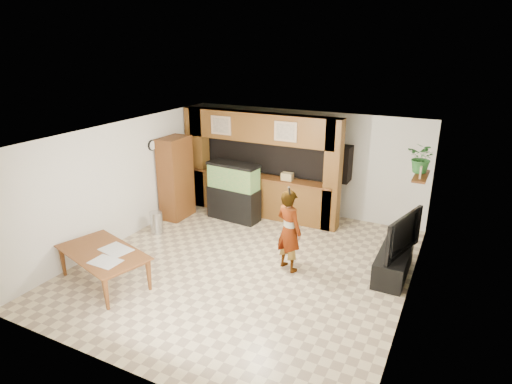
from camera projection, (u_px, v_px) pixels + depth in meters
The scene contains 21 objects.
floor at pixel (246, 265), 8.44m from camera, with size 6.50×6.50×0.00m, color #CCB88D.
ceiling at pixel (244, 136), 7.57m from camera, with size 6.50×6.50×0.00m, color white.
wall_back at pixel (306, 162), 10.75m from camera, with size 6.00×6.00×0.00m, color silver.
wall_left at pixel (123, 182), 9.27m from camera, with size 6.50×6.50×0.00m, color silver.
wall_right at pixel (413, 234), 6.74m from camera, with size 6.50×6.50×0.00m, color silver.
partition at pixel (261, 163), 10.63m from camera, with size 4.20×0.99×2.60m.
wall_clock at pixel (152, 145), 9.90m from camera, with size 0.05×0.25×0.25m.
wall_shelf at pixel (421, 176), 8.31m from camera, with size 0.25×0.90×0.04m, color brown.
pantry_cabinet at pixel (176, 178), 10.47m from camera, with size 0.51×0.83×2.02m, color brown.
trash_can at pixel (157, 222), 9.78m from camera, with size 0.28×0.28×0.52m, color #B2B2B7.
aquarium at pixel (234, 192), 10.42m from camera, with size 1.29×0.48×1.43m.
tv_stand at pixel (393, 263), 8.03m from camera, with size 0.53×1.45×0.48m, color black.
television at pixel (397, 233), 7.82m from camera, with size 1.33×0.17×0.77m, color black.
photo_frame at pixel (421, 173), 8.09m from camera, with size 0.03×0.16×0.22m, color tan.
potted_plant at pixel (423, 158), 8.36m from camera, with size 0.55×0.47×0.61m, color #2A6B2D.
person at pixel (289, 231), 8.06m from camera, with size 0.59×0.39×1.61m, color #A4825A.
microphone at pixel (289, 191), 7.62m from camera, with size 0.04×0.04×0.17m, color black.
dining_table at pixel (103, 268), 7.72m from camera, with size 1.78×0.99×0.63m, color brown.
newspaper_a at pixel (116, 250), 7.70m from camera, with size 0.56×0.41×0.01m, color silver.
newspaper_b at pixel (105, 262), 7.28m from camera, with size 0.51×0.37×0.01m, color silver.
counter_box at pixel (287, 176), 10.20m from camera, with size 0.27×0.18×0.18m, color #A28958.
Camera 1 is at (3.53, -6.59, 4.18)m, focal length 30.00 mm.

